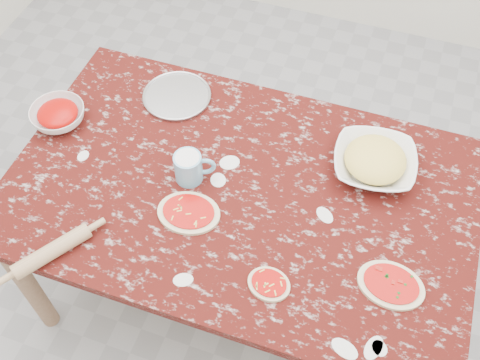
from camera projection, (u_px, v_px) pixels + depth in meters
The scene contains 10 objects.
ground at pixel (240, 285), 2.53m from camera, with size 4.00×4.00×0.00m, color gray.
worktable at pixel (240, 202), 2.00m from camera, with size 1.60×1.00×0.75m.
pizza_tray at pixel (177, 96), 2.18m from camera, with size 0.26×0.26×0.01m, color #B2B2B7.
sauce_bowl at pixel (58, 116), 2.09m from camera, with size 0.20×0.20×0.06m, color white.
cheese_bowl at pixel (374, 163), 1.95m from camera, with size 0.29×0.29×0.07m, color white.
flour_mug at pixel (190, 167), 1.91m from camera, with size 0.14×0.10×0.11m.
pizza_left at pixel (189, 213), 1.86m from camera, with size 0.23×0.18×0.02m.
pizza_mid at pixel (269, 284), 1.71m from camera, with size 0.15×0.13×0.02m.
pizza_right at pixel (391, 285), 1.71m from camera, with size 0.22×0.17×0.02m.
rolling_pin at pixel (52, 251), 1.75m from camera, with size 0.05×0.05×0.26m, color tan.
Camera 1 is at (0.37, -1.06, 2.32)m, focal length 42.08 mm.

